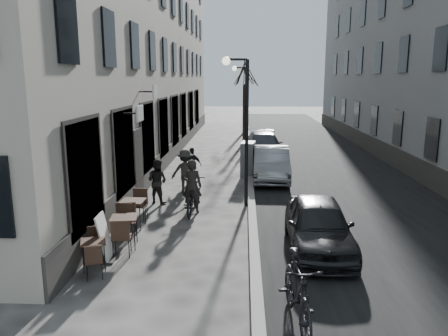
# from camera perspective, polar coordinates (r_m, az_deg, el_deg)

# --- Properties ---
(ground) EXTENTS (120.00, 120.00, 0.00)m
(ground) POSITION_cam_1_polar(r_m,az_deg,el_deg) (9.80, 2.99, -15.04)
(ground) COLOR #363331
(ground) RESTS_ON ground
(road) EXTENTS (7.30, 60.00, 0.00)m
(road) POSITION_cam_1_polar(r_m,az_deg,el_deg) (25.45, 11.51, 1.50)
(road) COLOR black
(road) RESTS_ON ground
(kerb) EXTENTS (0.25, 60.00, 0.12)m
(kerb) POSITION_cam_1_polar(r_m,az_deg,el_deg) (25.13, 3.26, 1.73)
(kerb) COLOR gray
(kerb) RESTS_ON ground
(building_left) EXTENTS (4.00, 35.00, 16.00)m
(building_left) POSITION_cam_1_polar(r_m,az_deg,el_deg) (26.18, -11.07, 19.39)
(building_left) COLOR #A39789
(building_left) RESTS_ON ground
(building_right) EXTENTS (4.00, 35.00, 16.00)m
(building_right) POSITION_cam_1_polar(r_m,az_deg,el_deg) (27.25, 24.53, 18.28)
(building_right) COLOR gray
(building_right) RESTS_ON ground
(streetlamp_near) EXTENTS (0.90, 0.28, 5.09)m
(streetlamp_near) POSITION_cam_1_polar(r_m,az_deg,el_deg) (14.80, 2.33, 6.87)
(streetlamp_near) COLOR black
(streetlamp_near) RESTS_ON ground
(streetlamp_far) EXTENTS (0.90, 0.28, 5.09)m
(streetlamp_far) POSITION_cam_1_polar(r_m,az_deg,el_deg) (26.78, 2.49, 9.03)
(streetlamp_far) COLOR black
(streetlamp_far) RESTS_ON ground
(tree_near) EXTENTS (2.40, 2.40, 5.70)m
(tree_near) POSITION_cam_1_polar(r_m,az_deg,el_deg) (29.75, 2.68, 12.19)
(tree_near) COLOR black
(tree_near) RESTS_ON ground
(tree_far) EXTENTS (2.40, 2.40, 5.70)m
(tree_far) POSITION_cam_1_polar(r_m,az_deg,el_deg) (35.75, 2.68, 12.11)
(tree_far) COLOR black
(tree_far) RESTS_ON ground
(bistro_set_a) EXTENTS (0.81, 1.43, 0.82)m
(bistro_set_a) POSITION_cam_1_polar(r_m,az_deg,el_deg) (10.82, -16.64, -10.44)
(bistro_set_a) COLOR black
(bistro_set_a) RESTS_ON ground
(bistro_set_b) EXTENTS (0.77, 1.71, 0.98)m
(bistro_set_b) POSITION_cam_1_polar(r_m,az_deg,el_deg) (11.92, -12.86, -7.70)
(bistro_set_b) COLOR black
(bistro_set_b) RESTS_ON ground
(bistro_set_c) EXTENTS (0.72, 1.70, 0.99)m
(bistro_set_c) POSITION_cam_1_polar(r_m,az_deg,el_deg) (13.35, -11.79, -5.51)
(bistro_set_c) COLOR black
(bistro_set_c) RESTS_ON ground
(sign_board) EXTENTS (0.42, 0.68, 1.15)m
(sign_board) POSITION_cam_1_polar(r_m,az_deg,el_deg) (11.25, -15.21, -9.22)
(sign_board) COLOR black
(sign_board) RESTS_ON ground
(utility_cabinet) EXTENTS (0.71, 1.11, 1.57)m
(utility_cabinet) POSITION_cam_1_polar(r_m,az_deg,el_deg) (19.85, 3.15, 1.17)
(utility_cabinet) COLOR #5B5B5D
(utility_cabinet) RESTS_ON ground
(bicycle) EXTENTS (0.78, 2.11, 1.10)m
(bicycle) POSITION_cam_1_polar(r_m,az_deg,el_deg) (14.53, -4.19, -3.71)
(bicycle) COLOR black
(bicycle) RESTS_ON ground
(cyclist_rider) EXTENTS (0.67, 0.45, 1.80)m
(cyclist_rider) POSITION_cam_1_polar(r_m,az_deg,el_deg) (14.45, -4.21, -2.37)
(cyclist_rider) COLOR black
(cyclist_rider) RESTS_ON ground
(pedestrian_near) EXTENTS (0.95, 0.86, 1.58)m
(pedestrian_near) POSITION_cam_1_polar(r_m,az_deg,el_deg) (15.73, -8.71, -1.72)
(pedestrian_near) COLOR black
(pedestrian_near) RESTS_ON ground
(pedestrian_mid) EXTENTS (1.11, 0.64, 1.72)m
(pedestrian_mid) POSITION_cam_1_polar(r_m,az_deg,el_deg) (16.88, -5.06, -0.47)
(pedestrian_mid) COLOR #2A2925
(pedestrian_mid) RESTS_ON ground
(pedestrian_far) EXTENTS (0.97, 0.74, 1.54)m
(pedestrian_far) POSITION_cam_1_polar(r_m,az_deg,el_deg) (18.47, -4.26, 0.31)
(pedestrian_far) COLOR black
(pedestrian_far) RESTS_ON ground
(car_near) EXTENTS (1.73, 4.04, 1.36)m
(car_near) POSITION_cam_1_polar(r_m,az_deg,el_deg) (11.63, 12.23, -7.27)
(car_near) COLOR black
(car_near) RESTS_ON ground
(car_mid) EXTENTS (1.64, 4.37, 1.43)m
(car_mid) POSITION_cam_1_polar(r_m,az_deg,el_deg) (19.26, 6.19, 0.58)
(car_mid) COLOR gray
(car_mid) RESTS_ON ground
(car_far) EXTENTS (2.23, 4.98, 1.42)m
(car_far) POSITION_cam_1_polar(r_m,az_deg,el_deg) (24.29, 5.19, 2.90)
(car_far) COLOR #383B42
(car_far) RESTS_ON ground
(moped) EXTENTS (0.82, 2.24, 1.31)m
(moped) POSITION_cam_1_polar(r_m,az_deg,el_deg) (8.22, 9.56, -15.60)
(moped) COLOR black
(moped) RESTS_ON ground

